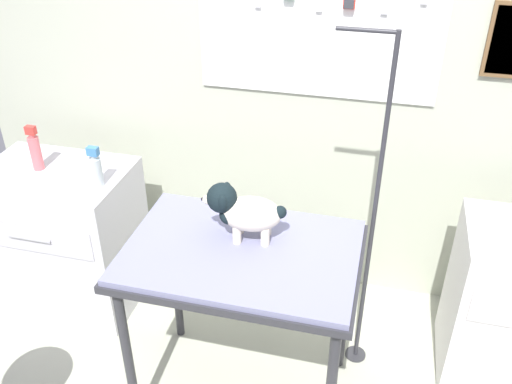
% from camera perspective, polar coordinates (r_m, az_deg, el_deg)
% --- Properties ---
extents(rear_wall_panel, '(4.00, 0.11, 2.30)m').
position_cam_1_polar(rear_wall_panel, '(3.09, 5.36, 8.82)').
color(rear_wall_panel, '#AFB49F').
rests_on(rear_wall_panel, ground).
extents(grooming_table, '(1.02, 0.70, 0.91)m').
position_cam_1_polar(grooming_table, '(2.45, -1.49, -7.49)').
color(grooming_table, '#2D2D33').
rests_on(grooming_table, ground).
extents(grooming_arm, '(0.29, 0.11, 1.77)m').
position_cam_1_polar(grooming_arm, '(2.67, 11.58, -3.94)').
color(grooming_arm, '#2D2D33').
rests_on(grooming_arm, ground).
extents(dog, '(0.37, 0.20, 0.26)m').
position_cam_1_polar(dog, '(2.37, -1.36, -1.93)').
color(dog, beige).
rests_on(dog, grooming_table).
extents(counter_left, '(0.80, 0.58, 0.87)m').
position_cam_1_polar(counter_left, '(3.44, -18.85, -4.31)').
color(counter_left, silver).
rests_on(counter_left, ground).
extents(spray_bottle_tall, '(0.06, 0.06, 0.22)m').
position_cam_1_polar(spray_bottle_tall, '(2.96, -16.06, 2.25)').
color(spray_bottle_tall, '#ADB9C0').
rests_on(spray_bottle_tall, counter_left).
extents(spray_bottle_short, '(0.06, 0.06, 0.25)m').
position_cam_1_polar(spray_bottle_short, '(3.22, -21.64, 3.95)').
color(spray_bottle_short, '#D26166').
rests_on(spray_bottle_short, counter_left).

